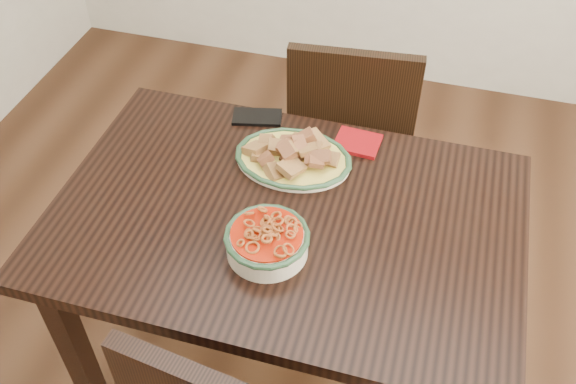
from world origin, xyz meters
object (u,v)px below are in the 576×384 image
(chair_far, at_px, (351,130))
(smartphone, at_px, (257,117))
(fish_plate, at_px, (293,150))
(noodle_bowl, at_px, (267,239))
(dining_table, at_px, (286,239))

(chair_far, xyz_separation_m, smartphone, (-0.24, -0.33, 0.26))
(fish_plate, bearing_deg, smartphone, 134.58)
(fish_plate, xyz_separation_m, noodle_bowl, (0.03, -0.33, -0.00))
(fish_plate, distance_m, noodle_bowl, 0.33)
(fish_plate, xyz_separation_m, smartphone, (-0.16, 0.16, -0.04))
(noodle_bowl, bearing_deg, dining_table, 86.23)
(chair_far, xyz_separation_m, noodle_bowl, (-0.05, -0.81, 0.29))
(dining_table, xyz_separation_m, smartphone, (-0.19, 0.36, 0.10))
(dining_table, distance_m, smartphone, 0.42)
(dining_table, distance_m, fish_plate, 0.25)
(dining_table, height_order, chair_far, chair_far)
(dining_table, distance_m, noodle_bowl, 0.19)
(fish_plate, height_order, noodle_bowl, fish_plate)
(noodle_bowl, distance_m, smartphone, 0.52)
(fish_plate, distance_m, smartphone, 0.23)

